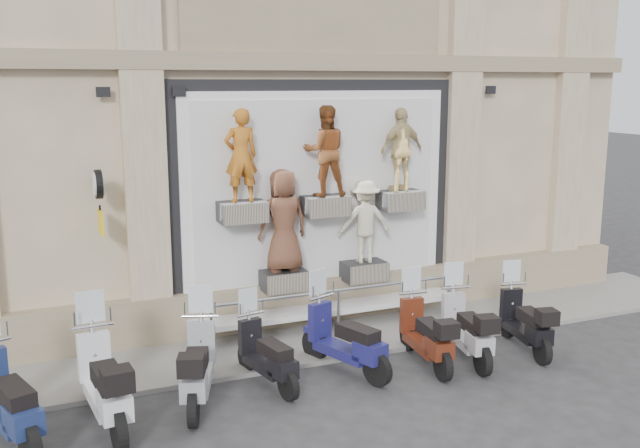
# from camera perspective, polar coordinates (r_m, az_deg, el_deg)

# --- Properties ---
(ground) EXTENTS (90.00, 90.00, 0.00)m
(ground) POSITION_cam_1_polar(r_m,az_deg,el_deg) (11.24, 5.83, -12.41)
(ground) COLOR #2B2B2E
(ground) RESTS_ON ground
(sidewalk) EXTENTS (16.00, 2.20, 0.08)m
(sidewalk) POSITION_cam_1_polar(r_m,az_deg,el_deg) (12.96, 1.26, -8.86)
(sidewalk) COLOR gray
(sidewalk) RESTS_ON ground
(building) EXTENTS (14.00, 8.60, 12.00)m
(building) POSITION_cam_1_polar(r_m,az_deg,el_deg) (16.81, -5.90, 16.35)
(building) COLOR beige
(building) RESTS_ON ground
(shop_vitrine) EXTENTS (5.60, 0.83, 4.30)m
(shop_vitrine) POSITION_cam_1_polar(r_m,az_deg,el_deg) (12.95, 0.22, 1.75)
(shop_vitrine) COLOR black
(shop_vitrine) RESTS_ON ground
(guard_rail) EXTENTS (5.06, 0.10, 0.93)m
(guard_rail) POSITION_cam_1_polar(r_m,az_deg,el_deg) (12.73, 1.46, -7.21)
(guard_rail) COLOR #9EA0A5
(guard_rail) RESTS_ON ground
(clock_sign_bracket) EXTENTS (0.10, 0.80, 1.02)m
(clock_sign_bracket) POSITION_cam_1_polar(r_m,az_deg,el_deg) (11.61, -17.28, 2.34)
(clock_sign_bracket) COLOR black
(clock_sign_bracket) RESTS_ON ground
(scooter_a) EXTENTS (1.19, 2.12, 1.65)m
(scooter_a) POSITION_cam_1_polar(r_m,az_deg,el_deg) (9.93, -23.87, -11.48)
(scooter_a) COLOR #16234E
(scooter_a) RESTS_ON ground
(scooter_b) EXTENTS (0.78, 2.13, 1.69)m
(scooter_b) POSITION_cam_1_polar(r_m,az_deg,el_deg) (9.95, -16.96, -10.81)
(scooter_b) COLOR silver
(scooter_b) RESTS_ON ground
(scooter_c) EXTENTS (1.17, 2.00, 1.57)m
(scooter_c) POSITION_cam_1_polar(r_m,az_deg,el_deg) (10.32, -9.78, -10.02)
(scooter_c) COLOR gray
(scooter_c) RESTS_ON ground
(scooter_d) EXTENTS (0.80, 1.77, 1.39)m
(scooter_d) POSITION_cam_1_polar(r_m,az_deg,el_deg) (10.82, -4.31, -9.37)
(scooter_d) COLOR black
(scooter_d) RESTS_ON ground
(scooter_e) EXTENTS (1.16, 1.99, 1.56)m
(scooter_e) POSITION_cam_1_polar(r_m,az_deg,el_deg) (11.23, 2.00, -8.10)
(scooter_e) COLOR #181855
(scooter_e) RESTS_ON ground
(scooter_f) EXTENTS (0.74, 1.87, 1.48)m
(scooter_f) POSITION_cam_1_polar(r_m,az_deg,el_deg) (11.65, 8.44, -7.68)
(scooter_f) COLOR #4E1C0D
(scooter_f) RESTS_ON ground
(scooter_g) EXTENTS (0.90, 1.93, 1.51)m
(scooter_g) POSITION_cam_1_polar(r_m,az_deg,el_deg) (11.98, 11.65, -7.20)
(scooter_g) COLOR #9E9FA5
(scooter_g) RESTS_ON ground
(scooter_h) EXTENTS (0.88, 1.84, 1.44)m
(scooter_h) POSITION_cam_1_polar(r_m,az_deg,el_deg) (12.63, 16.11, -6.60)
(scooter_h) COLOR black
(scooter_h) RESTS_ON ground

